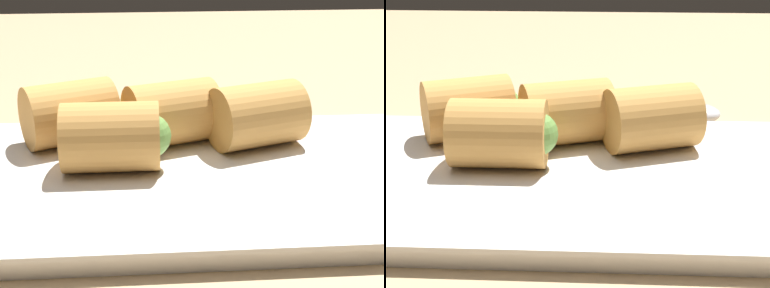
% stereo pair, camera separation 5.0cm
% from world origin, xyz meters
% --- Properties ---
extents(table_surface, '(1.80, 1.40, 0.02)m').
position_xyz_m(table_surface, '(0.00, 0.00, 0.01)').
color(table_surface, tan).
rests_on(table_surface, ground).
extents(serving_plate, '(0.34, 0.21, 0.01)m').
position_xyz_m(serving_plate, '(0.03, 0.02, 0.03)').
color(serving_plate, white).
rests_on(serving_plate, table_surface).
extents(roll_front_left, '(0.08, 0.07, 0.05)m').
position_xyz_m(roll_front_left, '(0.11, -0.04, 0.06)').
color(roll_front_left, '#D19347').
rests_on(roll_front_left, serving_plate).
extents(roll_front_right, '(0.08, 0.06, 0.05)m').
position_xyz_m(roll_front_right, '(0.04, -0.04, 0.06)').
color(roll_front_right, '#D19347').
rests_on(roll_front_right, serving_plate).
extents(roll_back_left, '(0.07, 0.05, 0.05)m').
position_xyz_m(roll_back_left, '(0.08, 0.01, 0.06)').
color(roll_back_left, '#D19347').
rests_on(roll_back_left, serving_plate).
extents(roll_back_right, '(0.08, 0.06, 0.05)m').
position_xyz_m(roll_back_right, '(-0.02, -0.03, 0.06)').
color(roll_back_right, '#D19347').
rests_on(roll_back_right, serving_plate).
extents(spoon, '(0.16, 0.08, 0.02)m').
position_xyz_m(spoon, '(-0.06, -0.14, 0.03)').
color(spoon, silver).
rests_on(spoon, table_surface).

